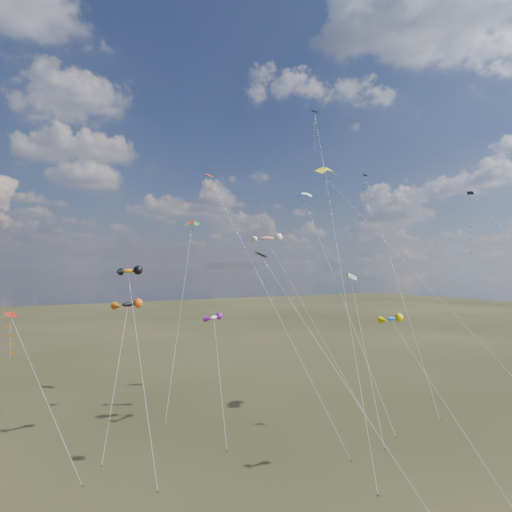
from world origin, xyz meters
TOP-DOWN VIEW (x-y plane):
  - ground at (0.00, 0.00)m, footprint 400.00×400.00m
  - diamond_black_high at (28.66, 29.54)m, footprint 11.18×23.67m
  - diamond_navy_tall at (7.98, 16.74)m, footprint 9.31×19.73m
  - diamond_black_mid at (-3.51, 5.38)m, footprint 6.60×14.29m
  - diamond_red_low at (-24.37, 19.57)m, footprint 5.66×8.23m
  - diamond_navy_right at (19.57, 3.38)m, footprint 0.82×22.78m
  - diamond_orange_center at (-1.84, 16.84)m, footprint 6.96×18.00m
  - parafoil_yellow at (7.49, 14.29)m, footprint 16.59×20.32m
  - parafoil_blue_white at (13.75, 27.24)m, footprint 4.59×21.53m
  - parafoil_striped at (13.67, 17.11)m, footprint 8.22×13.54m
  - parafoil_tricolor at (-1.07, 34.74)m, footprint 9.34×13.40m
  - novelty_black_orange at (-13.31, 22.76)m, footprint 5.70×8.37m
  - novelty_orange_black at (-13.82, 20.68)m, footprint 2.53×13.63m
  - novelty_white_purple at (-3.78, 21.19)m, footprint 3.88×9.60m
  - novelty_redwhite_stripe at (4.02, 22.10)m, footprint 9.56×11.11m
  - novelty_blue_yellow at (4.51, 1.85)m, footprint 2.02×11.91m

SIDE VIEW (x-z plane):
  - ground at x=0.00m, z-range 0.00..0.00m
  - diamond_red_low at x=-24.37m, z-range 4.24..17.88m
  - novelty_white_purple at x=-3.78m, z-range 5.70..18.06m
  - novelty_blue_yellow at x=4.51m, z-range 6.30..19.92m
  - novelty_black_orange at x=-13.31m, z-range 6.53..20.78m
  - diamond_black_mid at x=-3.51m, z-range 4.86..23.96m
  - parafoil_striped at x=13.67m, z-range 8.00..25.60m
  - novelty_orange_black at x=-13.82m, z-range 8.33..26.22m
  - diamond_orange_center at x=-1.84m, z-range 5.04..33.87m
  - novelty_redwhite_stripe at x=4.02m, z-range 10.34..32.28m
  - diamond_navy_right at x=19.57m, z-range 8.40..34.48m
  - parafoil_tricolor at x=-1.07m, z-range 11.69..36.47m
  - parafoil_blue_white at x=13.75m, z-range 13.80..42.93m
  - diamond_black_high at x=28.66m, z-range 11.87..45.57m
  - parafoil_yellow at x=7.49m, z-range 14.08..43.86m
  - diamond_navy_tall at x=7.98m, z-range 13.49..50.89m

